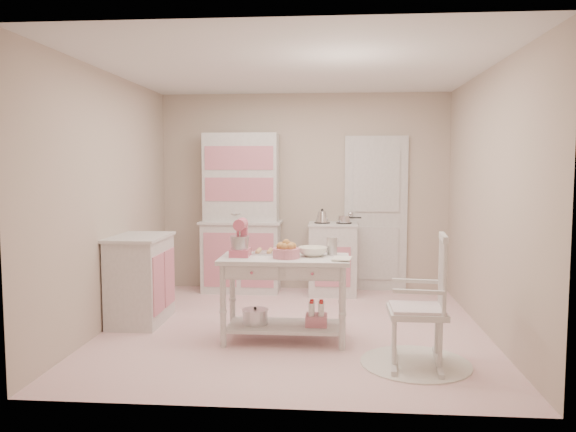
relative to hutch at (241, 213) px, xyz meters
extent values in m
plane|color=pink|center=(0.81, -1.66, -1.04)|extent=(3.80, 3.80, 0.00)
cube|color=white|center=(0.81, -1.66, 1.56)|extent=(3.80, 3.80, 0.04)
cube|color=#C4AF9F|center=(0.81, 0.24, 0.26)|extent=(3.80, 0.04, 2.60)
cube|color=#C4AF9F|center=(0.81, -3.56, 0.26)|extent=(3.80, 0.04, 2.60)
cube|color=#C4AF9F|center=(-1.09, -1.66, 0.26)|extent=(0.04, 3.80, 2.60)
cube|color=#C4AF9F|center=(2.71, -1.66, 0.26)|extent=(0.04, 3.80, 2.60)
cube|color=silver|center=(1.76, 0.21, -0.02)|extent=(0.82, 0.05, 2.04)
cube|color=silver|center=(0.00, 0.00, 0.00)|extent=(1.06, 0.50, 2.08)
cube|color=silver|center=(1.20, -0.05, -0.58)|extent=(0.62, 0.57, 0.92)
cube|color=silver|center=(-0.82, -1.55, -0.58)|extent=(0.54, 0.84, 0.92)
cylinder|color=white|center=(1.90, -2.60, -1.03)|extent=(0.92, 0.92, 0.01)
cube|color=silver|center=(1.90, -2.60, -0.49)|extent=(0.55, 0.76, 1.10)
cube|color=silver|center=(0.75, -2.06, -0.64)|extent=(1.20, 0.60, 0.80)
cube|color=#D15872|center=(0.33, -2.04, -0.07)|extent=(0.20, 0.28, 0.34)
cube|color=silver|center=(0.60, -1.88, -0.23)|extent=(0.34, 0.24, 0.02)
cylinder|color=#D3798C|center=(0.77, -2.11, -0.19)|extent=(0.25, 0.25, 0.09)
imported|color=white|center=(1.01, -1.98, -0.20)|extent=(0.27, 0.27, 0.09)
cylinder|color=silver|center=(1.19, -1.90, -0.16)|extent=(0.10, 0.10, 0.17)
imported|color=white|center=(1.20, -2.18, -0.23)|extent=(0.19, 0.24, 0.02)
camera|label=1|loc=(1.20, -7.23, 0.61)|focal=35.00mm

